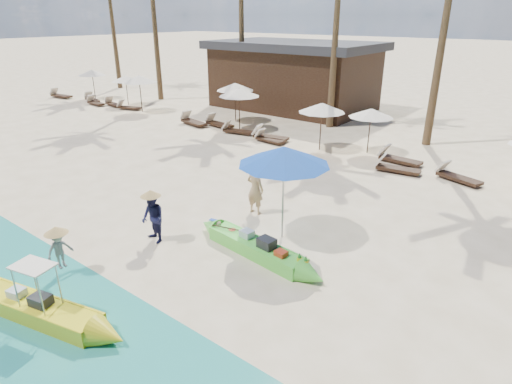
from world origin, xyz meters
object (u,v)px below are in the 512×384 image
Objects in this scene: green_canoe at (256,247)px; yellow_canoe at (36,309)px; tourist at (255,189)px; blue_umbrella at (284,156)px.

green_canoe is 5.25m from yellow_canoe.
yellow_canoe is (-2.05, -4.83, 0.01)m from green_canoe.
tourist is (-1.60, 2.02, 0.62)m from green_canoe.
yellow_canoe is at bearing -108.45° from blue_umbrella.
yellow_canoe is 1.88× the size of blue_umbrella.
green_canoe is 2.66m from tourist.
blue_umbrella is at bearing 97.54° from green_canoe.
yellow_canoe reaches higher than green_canoe.
blue_umbrella is at bearing 152.91° from tourist.
tourist is 2.38m from blue_umbrella.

